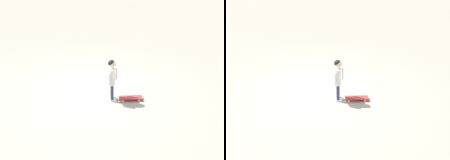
% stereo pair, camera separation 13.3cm
% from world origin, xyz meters
% --- Properties ---
extents(ground_plane, '(50.00, 50.00, 0.00)m').
position_xyz_m(ground_plane, '(0.00, 0.00, 0.00)').
color(ground_plane, '#9E9384').
extents(child_person, '(0.41, 0.26, 1.06)m').
position_xyz_m(child_person, '(0.04, 0.50, 0.66)').
color(child_person, '#2D3351').
rests_on(child_person, ground).
extents(skateboard, '(0.46, 0.58, 0.07)m').
position_xyz_m(skateboard, '(-0.18, 0.89, 0.06)').
color(skateboard, '#B22D2D').
rests_on(skateboard, ground).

